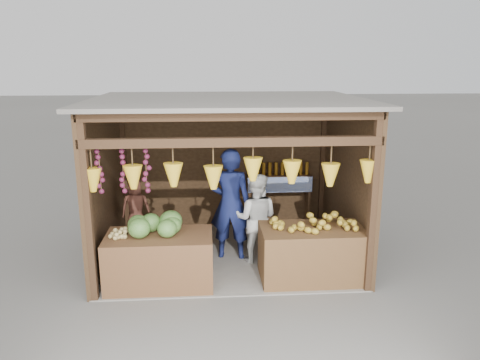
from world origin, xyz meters
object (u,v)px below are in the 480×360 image
at_px(counter_left, 160,260).
at_px(counter_right, 312,254).
at_px(man_standing, 230,204).
at_px(vendor_seated, 136,208).
at_px(woman_standing, 256,218).

height_order(counter_left, counter_right, counter_right).
height_order(counter_left, man_standing, man_standing).
relative_size(counter_left, vendor_seated, 1.55).
bearing_deg(counter_left, counter_right, 0.85).
xyz_separation_m(counter_left, woman_standing, (1.49, 0.75, 0.36)).
bearing_deg(counter_right, vendor_seated, 156.40).
xyz_separation_m(counter_right, man_standing, (-1.18, 0.89, 0.53)).
distance_m(man_standing, woman_standing, 0.48).
bearing_deg(woman_standing, man_standing, -9.40).
bearing_deg(woman_standing, counter_right, 150.84).
distance_m(man_standing, vendor_seated, 1.62).
distance_m(counter_right, man_standing, 1.57).
distance_m(woman_standing, vendor_seated, 2.06).
bearing_deg(man_standing, vendor_seated, -1.64).
xyz_separation_m(counter_left, man_standing, (1.09, 0.92, 0.55)).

